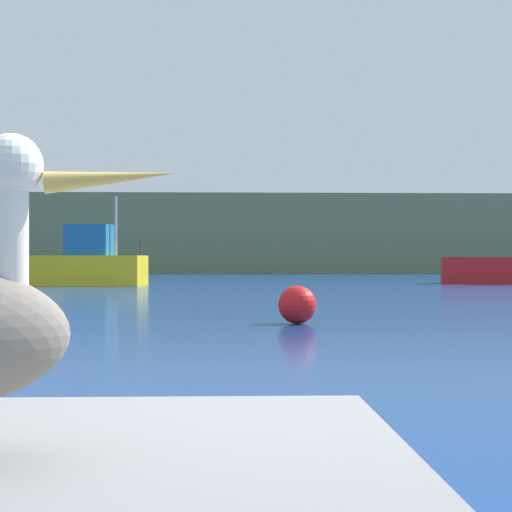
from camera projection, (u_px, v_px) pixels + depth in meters
hillside_backdrop at (224, 235)px, 83.14m from camera, size 140.00×10.81×7.11m
fishing_boat_yellow at (78, 264)px, 41.07m from camera, size 6.64×3.04×4.12m
mooring_buoy at (297, 305)px, 16.58m from camera, size 0.72×0.72×0.72m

